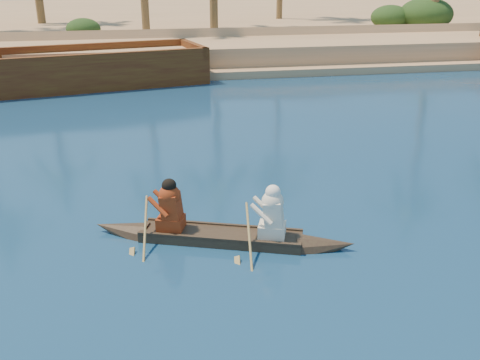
{
  "coord_description": "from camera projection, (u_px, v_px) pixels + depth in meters",
  "views": [
    {
      "loc": [
        -9.4,
        -2.85,
        4.83
      ],
      "look_at": [
        -7.4,
        7.31,
        0.76
      ],
      "focal_mm": 40.0,
      "sensor_mm": 36.0,
      "label": 1
    }
  ],
  "objects": [
    {
      "name": "shrub_cluster",
      "position": [
        280.0,
        31.0,
        34.39
      ],
      "size": [
        100.0,
        6.0,
        2.4
      ],
      "primitive_type": null,
      "color": "#1C3613",
      "rests_on": "ground"
    },
    {
      "name": "barge_mid",
      "position": [
        75.0,
        71.0,
        23.75
      ],
      "size": [
        11.92,
        5.99,
        1.9
      ],
      "rotation": [
        0.0,
        0.0,
        0.2
      ],
      "color": "brown",
      "rests_on": "ground"
    },
    {
      "name": "sandy_embankment",
      "position": [
        236.0,
        21.0,
        48.68
      ],
      "size": [
        150.0,
        51.0,
        1.5
      ],
      "color": "tan",
      "rests_on": "ground"
    },
    {
      "name": "canoe",
      "position": [
        221.0,
        228.0,
        10.14
      ],
      "size": [
        4.96,
        2.39,
        1.39
      ],
      "rotation": [
        0.0,
        0.0,
        -0.36
      ],
      "color": "#382E1F",
      "rests_on": "ground"
    }
  ]
}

